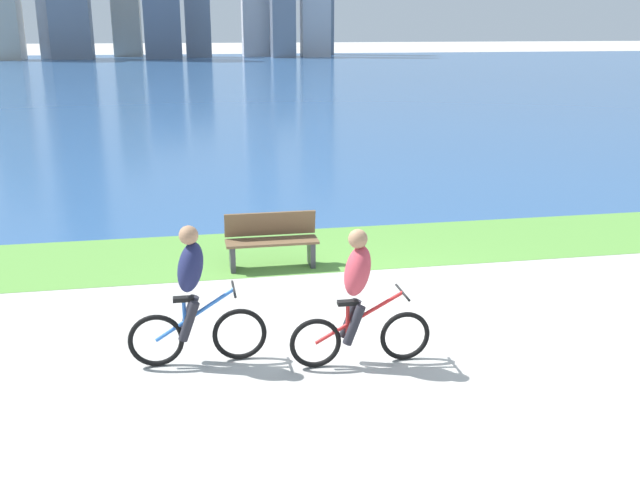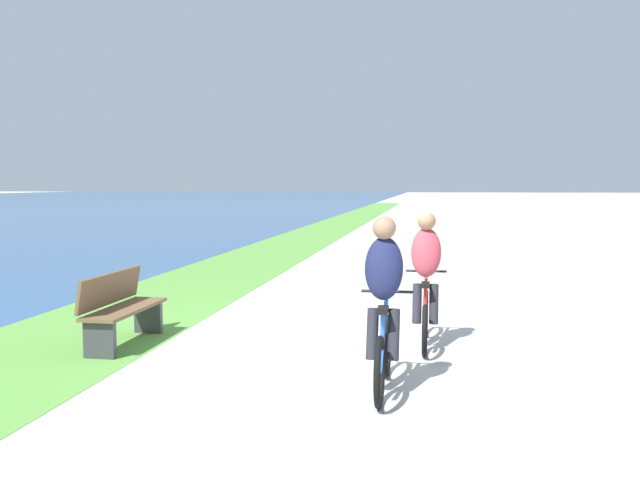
% 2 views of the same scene
% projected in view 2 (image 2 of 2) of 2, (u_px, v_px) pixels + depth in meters
% --- Properties ---
extents(ground_plane, '(300.00, 300.00, 0.00)m').
position_uv_depth(ground_plane, '(322.00, 334.00, 8.70)').
color(ground_plane, '#B2AFA8').
extents(grass_strip_bayside, '(120.00, 2.59, 0.01)m').
position_uv_depth(grass_strip_bayside, '(101.00, 325.00, 9.23)').
color(grass_strip_bayside, '#59933D').
rests_on(grass_strip_bayside, ground).
extents(cyclist_lead, '(1.69, 0.52, 1.65)m').
position_uv_depth(cyclist_lead, '(426.00, 279.00, 7.97)').
color(cyclist_lead, black).
rests_on(cyclist_lead, ground).
extents(cyclist_trailing, '(1.61, 0.52, 1.69)m').
position_uv_depth(cyclist_trailing, '(384.00, 305.00, 6.21)').
color(cyclist_trailing, black).
rests_on(cyclist_trailing, ground).
extents(bench_near_path, '(1.50, 0.47, 0.90)m').
position_uv_depth(bench_near_path, '(121.00, 309.00, 8.09)').
color(bench_near_path, brown).
rests_on(bench_near_path, ground).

